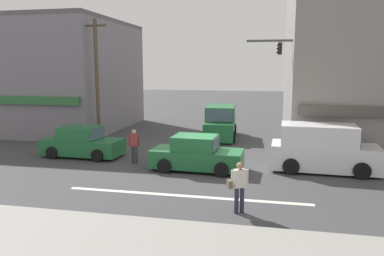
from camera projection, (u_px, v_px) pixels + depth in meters
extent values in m
plane|color=#3D3D3F|center=(202.00, 170.00, 16.92)|extent=(120.00, 120.00, 0.00)
cube|color=silver|center=(185.00, 196.00, 13.54)|extent=(9.00, 0.24, 0.01)
cube|color=slate|center=(47.00, 77.00, 28.63)|extent=(11.82, 10.66, 7.72)
cube|color=#57545B|center=(43.00, 23.00, 27.99)|extent=(11.82, 10.66, 0.30)
cylinder|color=#4C3823|center=(345.00, 122.00, 22.26)|extent=(0.32, 0.32, 2.84)
sphere|color=#337038|center=(348.00, 80.00, 21.87)|extent=(2.84, 2.84, 2.84)
cylinder|color=brown|center=(97.00, 82.00, 22.76)|extent=(0.22, 0.22, 7.47)
cube|color=#473828|center=(95.00, 26.00, 22.23)|extent=(1.40, 0.12, 0.10)
cylinder|color=#47474C|center=(342.00, 98.00, 18.70)|extent=(0.18, 0.18, 6.20)
cylinder|color=#47474C|center=(295.00, 40.00, 18.70)|extent=(4.80, 0.18, 0.12)
cube|color=black|center=(310.00, 48.00, 18.63)|extent=(0.20, 0.24, 0.60)
sphere|color=red|center=(307.00, 45.00, 18.62)|extent=(0.12, 0.12, 0.12)
sphere|color=black|center=(307.00, 48.00, 18.65)|extent=(0.12, 0.12, 0.12)
sphere|color=black|center=(307.00, 52.00, 18.68)|extent=(0.12, 0.12, 0.12)
cube|color=black|center=(280.00, 49.00, 18.90)|extent=(0.20, 0.24, 0.60)
sphere|color=red|center=(278.00, 45.00, 18.90)|extent=(0.12, 0.12, 0.12)
sphere|color=black|center=(278.00, 49.00, 18.92)|extent=(0.12, 0.12, 0.12)
sphere|color=black|center=(277.00, 52.00, 18.95)|extent=(0.12, 0.12, 0.12)
cube|color=#1E6033|center=(197.00, 158.00, 16.93)|extent=(4.17, 1.87, 0.80)
cube|color=#1E6033|center=(195.00, 143.00, 16.84)|extent=(1.96, 1.64, 0.64)
cube|color=#475666|center=(216.00, 144.00, 16.60)|extent=(0.12, 1.44, 0.54)
cylinder|color=black|center=(228.00, 160.00, 17.47)|extent=(0.65, 0.21, 0.64)
cylinder|color=black|center=(221.00, 170.00, 15.84)|extent=(0.65, 0.21, 0.64)
cylinder|color=black|center=(176.00, 157.00, 18.08)|extent=(0.65, 0.21, 0.64)
cylinder|color=black|center=(164.00, 166.00, 16.46)|extent=(0.65, 0.21, 0.64)
cube|color=silver|center=(324.00, 157.00, 16.69)|extent=(4.68, 2.04, 1.10)
cube|color=silver|center=(318.00, 134.00, 16.61)|extent=(3.27, 1.94, 0.90)
cube|color=#475666|center=(357.00, 136.00, 16.21)|extent=(0.13, 1.66, 0.76)
cylinder|color=black|center=(354.00, 160.00, 17.28)|extent=(0.73, 0.23, 0.72)
cylinder|color=black|center=(362.00, 171.00, 15.51)|extent=(0.73, 0.23, 0.72)
cylinder|color=black|center=(291.00, 157.00, 17.97)|extent=(0.73, 0.23, 0.72)
cylinder|color=black|center=(291.00, 166.00, 16.21)|extent=(0.73, 0.23, 0.72)
cube|color=#1E6033|center=(83.00, 146.00, 19.48)|extent=(4.16, 1.86, 0.80)
cube|color=#1E6033|center=(81.00, 133.00, 19.39)|extent=(1.96, 1.63, 0.64)
cube|color=#475666|center=(98.00, 134.00, 19.16)|extent=(0.12, 1.44, 0.54)
cylinder|color=black|center=(113.00, 148.00, 20.02)|extent=(0.65, 0.20, 0.64)
cylinder|color=black|center=(97.00, 156.00, 18.40)|extent=(0.65, 0.20, 0.64)
cylinder|color=black|center=(71.00, 146.00, 20.63)|extent=(0.65, 0.20, 0.64)
cylinder|color=black|center=(52.00, 153.00, 19.00)|extent=(0.65, 0.20, 0.64)
cube|color=#1E6033|center=(220.00, 128.00, 24.63)|extent=(2.13, 4.71, 1.10)
cube|color=#1E6033|center=(221.00, 113.00, 24.76)|extent=(2.00, 3.31, 0.90)
cube|color=#475666|center=(219.00, 116.00, 23.18)|extent=(1.66, 0.17, 0.76)
cylinder|color=black|center=(234.00, 137.00, 23.15)|extent=(0.25, 0.73, 0.72)
cylinder|color=black|center=(204.00, 136.00, 23.41)|extent=(0.25, 0.73, 0.72)
cylinder|color=black|center=(235.00, 129.00, 25.94)|extent=(0.25, 0.73, 0.72)
cylinder|color=black|center=(209.00, 129.00, 26.20)|extent=(0.25, 0.73, 0.72)
cylinder|color=#232838|center=(242.00, 200.00, 11.90)|extent=(0.14, 0.14, 0.86)
cylinder|color=#232838|center=(237.00, 200.00, 11.87)|extent=(0.14, 0.14, 0.86)
cube|color=beige|center=(240.00, 178.00, 11.77)|extent=(0.42, 0.34, 0.58)
sphere|color=#9E7051|center=(240.00, 166.00, 11.70)|extent=(0.22, 0.22, 0.22)
cylinder|color=beige|center=(247.00, 178.00, 11.81)|extent=(0.09, 0.09, 0.56)
cylinder|color=beige|center=(232.00, 179.00, 11.72)|extent=(0.09, 0.09, 0.56)
cube|color=brown|center=(229.00, 184.00, 11.78)|extent=(0.22, 0.30, 0.24)
cylinder|color=#333338|center=(133.00, 155.00, 18.09)|extent=(0.14, 0.14, 0.86)
cylinder|color=#333338|center=(136.00, 155.00, 18.09)|extent=(0.14, 0.14, 0.86)
cube|color=maroon|center=(134.00, 140.00, 17.98)|extent=(0.39, 0.28, 0.58)
sphere|color=tan|center=(134.00, 132.00, 17.91)|extent=(0.22, 0.22, 0.22)
cylinder|color=maroon|center=(129.00, 140.00, 17.98)|extent=(0.09, 0.09, 0.56)
cylinder|color=maroon|center=(139.00, 140.00, 17.97)|extent=(0.09, 0.09, 0.56)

